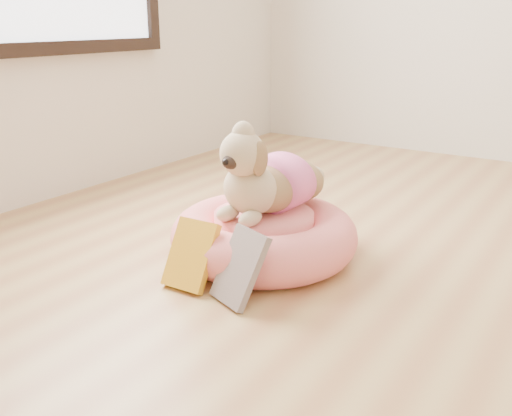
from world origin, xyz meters
The scene contains 5 objects.
floor centered at (0.00, 0.00, 0.00)m, with size 4.50×4.50×0.00m, color #B27A4A.
pet_bed centered at (-0.80, 0.28, 0.08)m, with size 0.64×0.64×0.17m.
dog centered at (-0.80, 0.30, 0.33)m, with size 0.31×0.45×0.33m, color brown, non-canonical shape.
book_yellow centered at (-0.88, -0.03, 0.10)m, with size 0.14×0.03×0.22m, color #F5F519.
book_white centered at (-0.69, -0.03, 0.11)m, with size 0.15×0.02×0.23m, color silver.
Camera 1 is at (0.18, -1.27, 0.79)m, focal length 40.00 mm.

